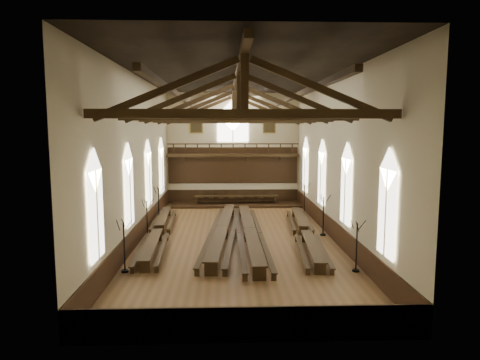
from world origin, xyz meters
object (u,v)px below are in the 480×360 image
(refectory_row_b, at_px, (223,229))
(candelabrum_left_near, at_px, (125,256))
(candelabrum_left_mid, at_px, (147,227))
(candelabrum_right_far, at_px, (304,205))
(refectory_row_a, at_px, (158,230))
(refectory_row_d, at_px, (305,231))
(candelabrum_right_near, at_px, (356,256))
(dais, at_px, (236,204))
(refectory_row_c, at_px, (250,231))
(candelabrum_left_far, at_px, (159,212))
(high_table, at_px, (236,197))
(candelabrum_right_mid, at_px, (323,223))

(refectory_row_b, xyz_separation_m, candelabrum_left_near, (-4.69, -6.31, 0.21))
(candelabrum_left_near, distance_m, candelabrum_left_mid, 6.03)
(candelabrum_left_mid, xyz_separation_m, candelabrum_right_far, (11.10, 7.12, 0.00))
(candelabrum_left_mid, bearing_deg, refectory_row_a, 35.18)
(refectory_row_d, relative_size, candelabrum_right_near, 5.52)
(candelabrum_left_mid, bearing_deg, candelabrum_right_near, -29.72)
(candelabrum_right_far, bearing_deg, dais, 141.09)
(refectory_row_c, relative_size, candelabrum_right_far, 5.79)
(dais, bearing_deg, candelabrum_right_far, -38.91)
(refectory_row_a, bearing_deg, refectory_row_c, -8.18)
(refectory_row_c, height_order, candelabrum_right_far, candelabrum_right_far)
(refectory_row_c, height_order, candelabrum_right_near, candelabrum_right_near)
(candelabrum_left_near, relative_size, candelabrum_left_far, 0.97)
(candelabrum_left_far, bearing_deg, candelabrum_left_mid, -90.00)
(candelabrum_left_far, bearing_deg, dais, 49.16)
(refectory_row_b, xyz_separation_m, dais, (1.12, 11.11, -0.48))
(high_table, bearing_deg, dais, 81.12)
(dais, height_order, candelabrum_left_mid, candelabrum_left_mid)
(refectory_row_a, relative_size, candelabrum_right_far, 5.45)
(refectory_row_a, bearing_deg, candelabrum_right_near, -32.73)
(refectory_row_a, bearing_deg, candelabrum_right_mid, 1.05)
(refectory_row_b, xyz_separation_m, refectory_row_c, (1.62, -0.69, -0.00))
(refectory_row_b, xyz_separation_m, candelabrum_left_mid, (-4.69, -0.28, 0.20))
(candelabrum_right_near, xyz_separation_m, candelabrum_right_far, (-0.00, 13.46, 0.01))
(dais, relative_size, candelabrum_left_far, 4.25)
(candelabrum_left_near, xyz_separation_m, candelabrum_right_mid, (11.10, 6.64, 0.02))
(candelabrum_left_far, height_order, candelabrum_right_far, candelabrum_left_far)
(refectory_row_c, relative_size, refectory_row_d, 1.06)
(refectory_row_b, distance_m, dais, 11.18)
(refectory_row_d, height_order, candelabrum_right_near, candelabrum_right_near)
(refectory_row_c, height_order, high_table, high_table)
(candelabrum_left_mid, bearing_deg, refectory_row_b, 3.45)
(refectory_row_b, height_order, candelabrum_right_mid, candelabrum_right_mid)
(refectory_row_d, distance_m, dais, 12.25)
(refectory_row_b, height_order, candelabrum_left_mid, candelabrum_left_mid)
(candelabrum_left_near, bearing_deg, candelabrum_left_far, 90.00)
(refectory_row_c, height_order, candelabrum_left_near, candelabrum_left_near)
(refectory_row_a, height_order, high_table, high_table)
(candelabrum_left_far, xyz_separation_m, candelabrum_right_near, (11.10, -11.01, -0.05))
(candelabrum_left_near, xyz_separation_m, candelabrum_left_far, (0.00, 10.70, 0.03))
(refectory_row_d, xyz_separation_m, candelabrum_left_far, (-9.81, 4.84, 0.32))
(candelabrum_right_near, bearing_deg, candelabrum_left_near, 178.42)
(refectory_row_c, xyz_separation_m, candelabrum_left_mid, (-6.31, 0.41, 0.20))
(candelabrum_right_near, bearing_deg, refectory_row_c, 128.91)
(candelabrum_left_near, relative_size, candelabrum_right_mid, 0.97)
(high_table, xyz_separation_m, candelabrum_left_far, (-5.81, -6.72, 0.03))
(refectory_row_c, bearing_deg, refectory_row_d, 3.77)
(candelabrum_left_mid, bearing_deg, refectory_row_c, -3.68)
(high_table, distance_m, candelabrum_right_mid, 12.01)
(refectory_row_a, relative_size, refectory_row_b, 0.94)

